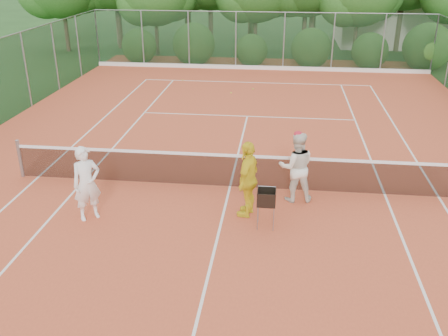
{
  "coord_description": "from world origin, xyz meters",
  "views": [
    {
      "loc": [
        1.27,
        -12.18,
        5.9
      ],
      "look_at": [
        -0.02,
        -1.2,
        1.1
      ],
      "focal_mm": 40.0,
      "sensor_mm": 36.0,
      "label": 1
    }
  ],
  "objects_px": {
    "player_yellow": "(248,179)",
    "ball_hopper": "(266,198)",
    "player_white": "(87,184)",
    "player_center_grp": "(296,167)"
  },
  "relations": [
    {
      "from": "player_center_grp",
      "to": "ball_hopper",
      "type": "relative_size",
      "value": 2.0
    },
    {
      "from": "player_white",
      "to": "player_center_grp",
      "type": "distance_m",
      "value": 5.12
    },
    {
      "from": "player_white",
      "to": "ball_hopper",
      "type": "relative_size",
      "value": 1.95
    },
    {
      "from": "player_white",
      "to": "ball_hopper",
      "type": "distance_m",
      "value": 4.2
    },
    {
      "from": "player_white",
      "to": "player_yellow",
      "type": "bearing_deg",
      "value": -29.59
    },
    {
      "from": "ball_hopper",
      "to": "player_yellow",
      "type": "bearing_deg",
      "value": 128.44
    },
    {
      "from": "player_white",
      "to": "player_yellow",
      "type": "distance_m",
      "value": 3.79
    },
    {
      "from": "player_yellow",
      "to": "ball_hopper",
      "type": "height_order",
      "value": "player_yellow"
    },
    {
      "from": "player_white",
      "to": "player_yellow",
      "type": "relative_size",
      "value": 0.96
    },
    {
      "from": "player_white",
      "to": "ball_hopper",
      "type": "bearing_deg",
      "value": -38.11
    }
  ]
}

